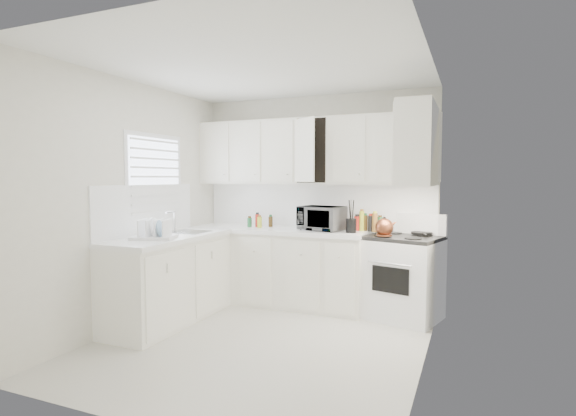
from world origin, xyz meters
The scene contains 35 objects.
floor centered at (0.00, 0.00, 0.00)m, with size 3.20×3.20×0.00m, color silver.
ceiling centered at (0.00, 0.00, 2.60)m, with size 3.20×3.20×0.00m, color white.
wall_back centered at (0.00, 1.60, 1.30)m, with size 3.00×3.00×0.00m, color white.
wall_front centered at (0.00, -1.60, 1.30)m, with size 3.00×3.00×0.00m, color white.
wall_left centered at (-1.50, 0.00, 1.30)m, with size 3.20×3.20×0.00m, color white.
wall_right centered at (1.50, 0.00, 1.30)m, with size 3.20×3.20×0.00m, color white.
window_blinds centered at (-1.48, 0.35, 1.55)m, with size 0.06×0.96×1.06m, color white, non-canonical shape.
lower_cabinets_back centered at (-0.39, 1.30, 0.45)m, with size 2.22×0.60×0.90m, color white, non-canonical shape.
lower_cabinets_left centered at (-1.20, 0.20, 0.45)m, with size 0.60×1.60×0.90m, color white, non-canonical shape.
countertop_back centered at (-0.39, 1.29, 0.93)m, with size 2.24×0.64×0.05m, color white.
countertop_left centered at (-1.19, 0.20, 0.93)m, with size 0.64×1.62×0.05m, color white.
backsplash_back centered at (0.00, 1.59, 1.23)m, with size 2.98×0.02×0.55m, color white.
backsplash_left centered at (-1.49, 0.20, 1.23)m, with size 0.02×1.60×0.55m, color white.
upper_cabinets_back centered at (0.00, 1.44, 1.50)m, with size 3.00×0.33×0.80m, color white, non-canonical shape.
upper_cabinets_right centered at (1.33, 0.82, 1.50)m, with size 0.33×0.90×0.80m, color white, non-canonical shape.
sink centered at (-1.19, 0.55, 1.07)m, with size 0.42×0.38×0.30m, color gray, non-canonical shape.
stove centered at (1.15, 1.27, 0.59)m, with size 0.77×0.63×1.19m, color white, non-canonical shape.
tea_kettle centered at (0.97, 1.11, 1.05)m, with size 0.25×0.21×0.23m, color brown, non-canonical shape.
frying_pan centered at (1.33, 1.43, 0.96)m, with size 0.23×0.40×0.04m, color black, non-canonical shape.
microwave centered at (0.18, 1.31, 1.12)m, with size 0.52×0.29×0.35m, color gray.
rice_cooker centered at (0.02, 1.33, 1.08)m, with size 0.25×0.25×0.25m, color white, non-canonical shape.
paper_towel centered at (0.02, 1.44, 1.08)m, with size 0.12×0.12×0.27m, color white.
utensil_crock centered at (0.57, 1.20, 1.14)m, with size 0.13×0.13×0.39m, color black, non-canonical shape.
dish_rack centered at (-1.17, -0.07, 1.07)m, with size 0.42×0.32×0.23m, color white, non-canonical shape.
spice_left_0 centered at (-0.85, 1.42, 1.02)m, with size 0.06×0.06×0.13m, color #956228.
spice_left_1 centered at (-0.78, 1.33, 1.02)m, with size 0.06×0.06×0.13m, color #246C3A.
spice_left_2 centered at (-0.70, 1.42, 1.02)m, with size 0.06×0.06×0.13m, color red.
spice_left_3 centered at (-0.62, 1.33, 1.02)m, with size 0.06×0.06×0.13m, color #CBD532.
spice_left_4 centered at (-0.55, 1.42, 1.02)m, with size 0.06×0.06×0.13m, color #503816.
sauce_right_0 centered at (0.58, 1.46, 1.05)m, with size 0.06×0.06×0.19m, color red.
sauce_right_1 centered at (0.64, 1.40, 1.05)m, with size 0.06×0.06×0.19m, color #CBD532.
sauce_right_2 centered at (0.69, 1.46, 1.05)m, with size 0.06×0.06×0.19m, color #503816.
sauce_right_3 centered at (0.74, 1.40, 1.05)m, with size 0.06×0.06×0.19m, color black.
sauce_right_4 centered at (0.80, 1.46, 1.05)m, with size 0.06×0.06×0.19m, color #956228.
sauce_right_5 centered at (0.85, 1.40, 1.05)m, with size 0.06×0.06×0.19m, color #246C3A.
Camera 1 is at (1.86, -3.76, 1.58)m, focal length 27.89 mm.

